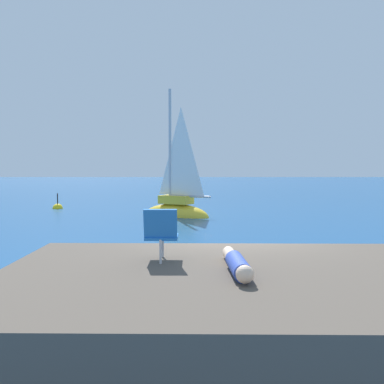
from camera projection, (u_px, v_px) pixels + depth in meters
name	position (u px, v px, depth m)	size (l,w,h in m)	color
ground_plane	(231.00, 284.00, 9.49)	(160.00, 160.00, 0.00)	navy
shore_ledge	(262.00, 310.00, 6.14)	(7.06, 4.49, 1.02)	brown
boulder_seaward	(247.00, 296.00, 8.59)	(1.11, 0.89, 0.61)	#544241
boulder_inland	(99.00, 291.00, 8.93)	(0.72, 0.58, 0.40)	brown
sailboat_near	(179.00, 209.00, 21.80)	(3.60, 2.73, 6.59)	yellow
person_sunbather	(239.00, 264.00, 6.10)	(0.28, 1.76, 0.25)	#334CB2
beach_chair	(163.00, 232.00, 6.77)	(0.48, 0.60, 0.80)	blue
marker_buoy	(60.00, 208.00, 25.58)	(0.56, 0.56, 1.13)	yellow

